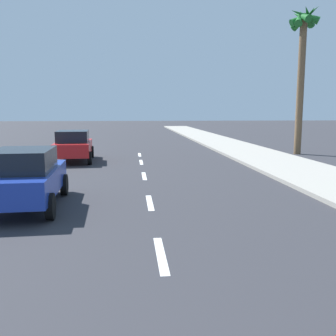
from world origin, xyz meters
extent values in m
plane|color=#2D2D33|center=(0.00, 20.00, 0.00)|extent=(160.00, 160.00, 0.00)
cube|color=#9E998E|center=(6.64, 22.00, 0.07)|extent=(3.60, 80.00, 0.14)
cube|color=white|center=(0.00, 7.57, 0.00)|extent=(0.16, 1.80, 0.01)
cube|color=white|center=(0.00, 11.47, 0.00)|extent=(0.16, 1.80, 0.01)
cube|color=white|center=(0.00, 15.88, 0.00)|extent=(0.16, 1.80, 0.01)
cube|color=white|center=(0.00, 19.97, 0.00)|extent=(0.16, 1.80, 0.01)
cube|color=white|center=(0.00, 23.26, 0.00)|extent=(0.16, 1.80, 0.01)
cube|color=#1E389E|center=(-3.31, 11.34, 0.69)|extent=(1.85, 4.03, 0.64)
cube|color=black|center=(-3.30, 11.14, 1.29)|extent=(1.56, 2.12, 0.56)
cylinder|color=black|center=(-4.21, 12.64, 0.32)|extent=(0.21, 0.65, 0.64)
cylinder|color=black|center=(-2.55, 12.72, 0.32)|extent=(0.21, 0.65, 0.64)
cylinder|color=black|center=(-2.42, 10.04, 0.32)|extent=(0.21, 0.65, 0.64)
cube|color=red|center=(-3.41, 20.72, 0.69)|extent=(1.93, 4.13, 0.64)
cube|color=black|center=(-3.40, 20.52, 1.29)|extent=(1.61, 2.19, 0.56)
cylinder|color=black|center=(-4.34, 22.05, 0.32)|extent=(0.22, 0.65, 0.64)
cylinder|color=black|center=(-2.64, 22.15, 0.32)|extent=(0.22, 0.65, 0.64)
cylinder|color=black|center=(-4.17, 19.30, 0.32)|extent=(0.22, 0.65, 0.64)
cylinder|color=black|center=(-2.48, 19.40, 0.32)|extent=(0.22, 0.65, 0.64)
cylinder|color=brown|center=(9.37, 22.73, 3.99)|extent=(0.40, 0.40, 7.99)
cone|color=#195B23|center=(9.62, 22.74, 7.84)|extent=(0.50, 1.56, 1.09)
cone|color=#195B23|center=(9.55, 22.91, 7.84)|extent=(1.44, 1.57, 1.49)
cone|color=#195B23|center=(9.36, 22.98, 7.84)|extent=(1.48, 0.53, 1.05)
cone|color=#195B23|center=(9.17, 22.88, 7.84)|extent=(1.20, 1.57, 1.50)
cone|color=#195B23|center=(9.14, 22.64, 7.84)|extent=(0.86, 1.56, 1.14)
cone|color=#195B23|center=(9.31, 22.49, 7.84)|extent=(1.72, 0.92, 1.11)
cone|color=#195B23|center=(9.53, 22.54, 7.84)|extent=(1.54, 1.67, 1.23)
camera|label=1|loc=(-0.51, 1.12, 2.55)|focal=40.52mm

